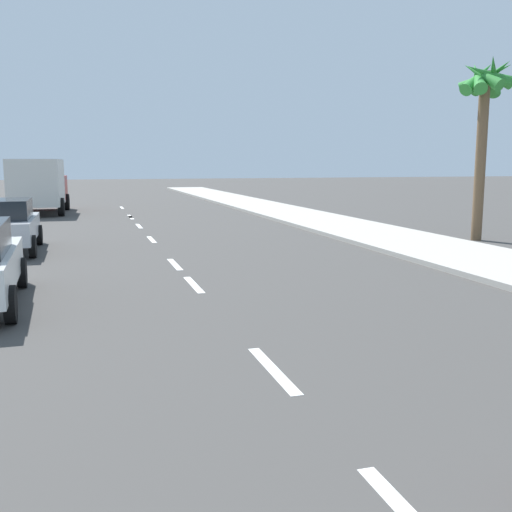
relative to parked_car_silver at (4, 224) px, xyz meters
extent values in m
plane|color=#423F3D|center=(4.49, -0.15, -0.84)|extent=(160.00, 160.00, 0.00)
cube|color=#B2ADA3|center=(12.41, 1.85, -0.77)|extent=(3.60, 80.00, 0.14)
cube|color=white|center=(4.49, -11.80, -0.83)|extent=(0.16, 1.80, 0.01)
cube|color=white|center=(4.49, -6.23, -0.83)|extent=(0.16, 1.80, 0.01)
cube|color=white|center=(4.49, -3.52, -0.83)|extent=(0.16, 1.80, 0.01)
cube|color=white|center=(4.49, 1.74, -0.83)|extent=(0.16, 1.80, 0.01)
cube|color=white|center=(4.49, 6.30, -0.83)|extent=(0.16, 1.80, 0.01)
cube|color=white|center=(4.49, 10.32, -0.83)|extent=(0.16, 1.80, 0.01)
cube|color=white|center=(4.49, 11.06, -0.83)|extent=(0.16, 1.80, 0.01)
cube|color=white|center=(4.49, 17.02, -0.83)|extent=(0.16, 1.80, 0.01)
cylinder|color=black|center=(0.95, -5.48, -0.52)|extent=(0.20, 0.64, 0.64)
cylinder|color=black|center=(1.03, -8.48, -0.52)|extent=(0.20, 0.64, 0.64)
cube|color=#B7BABF|center=(0.00, 0.06, -0.15)|extent=(1.74, 4.13, 0.64)
cube|color=black|center=(0.00, -0.15, 0.45)|extent=(1.53, 2.15, 0.56)
cylinder|color=black|center=(0.87, 1.46, -0.52)|extent=(0.18, 0.64, 0.64)
cylinder|color=black|center=(0.87, -1.35, -0.52)|extent=(0.18, 0.64, 0.64)
cube|color=maroon|center=(0.23, 16.29, 0.36)|extent=(2.50, 2.45, 1.40)
cube|color=silver|center=(0.09, 13.30, 0.81)|extent=(2.59, 4.26, 2.30)
cylinder|color=black|center=(-0.98, 16.21, -0.39)|extent=(0.32, 0.91, 0.90)
cylinder|color=black|center=(1.42, 16.10, -0.39)|extent=(0.32, 0.91, 0.90)
cylinder|color=black|center=(-1.15, 12.31, -0.39)|extent=(0.32, 0.91, 0.90)
cylinder|color=black|center=(1.24, 12.20, -0.39)|extent=(0.32, 0.91, 0.90)
cylinder|color=brown|center=(15.15, -1.55, 1.96)|extent=(0.35, 0.35, 5.60)
cone|color=#2D8433|center=(15.40, -1.53, 4.61)|extent=(0.57, 1.79, 1.19)
cone|color=#2D8433|center=(15.31, -1.36, 4.61)|extent=(1.50, 1.53, 1.20)
cone|color=#2D8433|center=(15.07, -1.32, 4.61)|extent=(1.75, 1.00, 1.42)
cone|color=#2D8433|center=(14.95, -1.40, 4.61)|extent=(1.26, 1.68, 1.51)
cone|color=#2D8433|center=(14.93, -1.67, 4.61)|extent=(0.98, 1.56, 1.33)
cone|color=#2D8433|center=(15.12, -1.80, 4.61)|extent=(1.70, 0.70, 0.95)
cone|color=#2D8433|center=(15.31, -1.74, 4.61)|extent=(1.50, 1.48, 1.50)
camera|label=1|loc=(2.23, -18.70, 1.78)|focal=41.50mm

